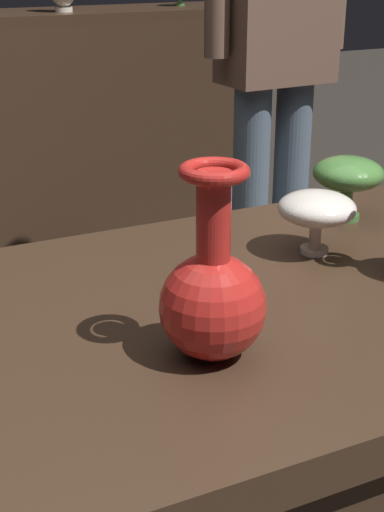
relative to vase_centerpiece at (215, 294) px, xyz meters
name	(u,v)px	position (x,y,z in m)	size (l,w,h in m)	color
vase_centerpiece	(215,294)	(0.00, 0.00, 0.00)	(0.12, 0.12, 0.22)	red
vase_tall_behind	(317,210)	(0.28, 0.21, -0.01)	(0.12, 0.12, 0.10)	silver
vase_left_accent	(348,175)	(0.41, 0.31, 0.00)	(0.12, 0.12, 0.11)	#477A38
visitor_near_right	(278,21)	(0.84, 1.25, 0.15)	(0.47, 0.20, 1.73)	slate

